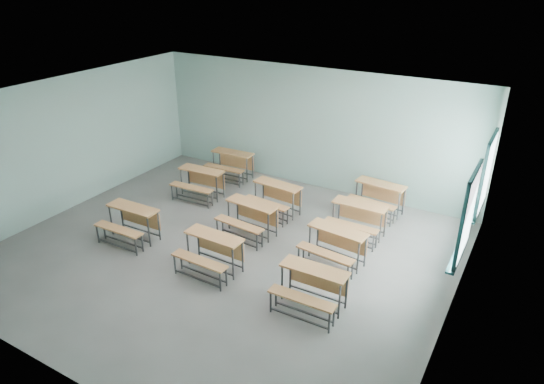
% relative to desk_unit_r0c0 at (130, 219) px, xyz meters
% --- Properties ---
extents(room, '(9.04, 8.04, 3.24)m').
position_rel_desk_unit_r0c0_xyz_m(room, '(2.13, 0.64, 1.10)').
color(room, gray).
rests_on(room, ground).
extents(desk_unit_r0c0, '(1.21, 0.83, 0.75)m').
position_rel_desk_unit_r0c0_xyz_m(desk_unit_r0c0, '(0.00, 0.00, 0.00)').
color(desk_unit_r0c0, '#B77742').
rests_on(desk_unit_r0c0, ground).
extents(desk_unit_r0c1, '(1.21, 0.83, 0.75)m').
position_rel_desk_unit_r0c0_xyz_m(desk_unit_r0c1, '(2.23, -0.09, 0.00)').
color(desk_unit_r0c1, '#B77742').
rests_on(desk_unit_r0c1, ground).
extents(desk_unit_r0c2, '(1.21, 0.82, 0.75)m').
position_rel_desk_unit_r0c0_xyz_m(desk_unit_r0c2, '(4.41, -0.14, 0.00)').
color(desk_unit_r0c2, '#B77742').
rests_on(desk_unit_r0c2, ground).
extents(desk_unit_r1c1, '(1.26, 0.90, 0.75)m').
position_rel_desk_unit_r0c0_xyz_m(desk_unit_r1c1, '(2.12, 1.47, 0.00)').
color(desk_unit_r1c1, '#B77742').
rests_on(desk_unit_r1c1, ground).
extents(desk_unit_r1c2, '(1.27, 0.92, 0.75)m').
position_rel_desk_unit_r0c0_xyz_m(desk_unit_r1c2, '(4.22, 1.33, 0.00)').
color(desk_unit_r1c2, '#B77742').
rests_on(desk_unit_r1c2, ground).
extents(desk_unit_r2c0, '(1.23, 0.86, 0.75)m').
position_rel_desk_unit_r0c0_xyz_m(desk_unit_r2c0, '(-0.02, 2.45, 0.00)').
color(desk_unit_r2c0, '#B77742').
rests_on(desk_unit_r2c0, ground).
extents(desk_unit_r2c1, '(1.27, 0.91, 0.75)m').
position_rel_desk_unit_r0c0_xyz_m(desk_unit_r2c1, '(2.10, 2.64, 0.00)').
color(desk_unit_r2c1, '#B77742').
rests_on(desk_unit_r2c1, ground).
extents(desk_unit_r2c2, '(1.20, 0.81, 0.75)m').
position_rel_desk_unit_r0c0_xyz_m(desk_unit_r2c2, '(4.20, 2.61, 0.00)').
color(desk_unit_r2c2, '#B77742').
rests_on(desk_unit_r2c2, ground).
extents(desk_unit_r3c0, '(1.23, 0.85, 0.75)m').
position_rel_desk_unit_r0c0_xyz_m(desk_unit_r3c0, '(-0.04, 3.89, 0.00)').
color(desk_unit_r3c0, '#B77742').
rests_on(desk_unit_r3c0, ground).
extents(desk_unit_r3c2, '(1.27, 0.92, 0.75)m').
position_rel_desk_unit_r0c0_xyz_m(desk_unit_r3c2, '(4.23, 3.90, 0.00)').
color(desk_unit_r3c2, '#B77742').
rests_on(desk_unit_r3c2, ground).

